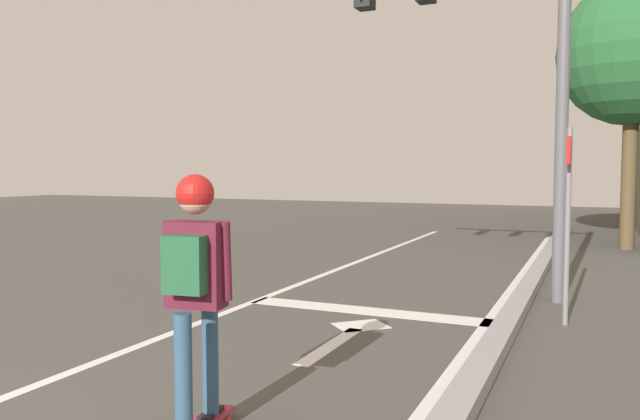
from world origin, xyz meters
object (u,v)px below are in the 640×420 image
Objects in this scene: traffic_signal_mast at (480,26)px; skater at (195,269)px; roadside_tree at (633,54)px; street_sign_post at (568,197)px.

skater is at bearing -98.68° from traffic_signal_mast.
traffic_signal_mast is 0.86× the size of roadside_tree.
skater is 0.33× the size of traffic_signal_mast.
skater is 5.99m from traffic_signal_mast.
street_sign_post is at bearing 63.80° from skater.
roadside_tree is (2.12, 6.32, 0.54)m from traffic_signal_mast.
skater is at bearing -104.12° from roadside_tree.
skater is 0.28× the size of roadside_tree.
roadside_tree is (0.91, 7.56, 2.76)m from street_sign_post.
skater is 0.74× the size of street_sign_post.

